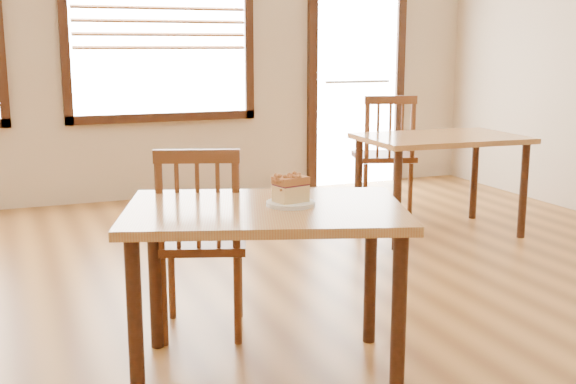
# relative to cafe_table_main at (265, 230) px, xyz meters

# --- Properties ---
(ground) EXTENTS (8.00, 8.00, 0.00)m
(ground) POSITION_rel_cafe_table_main_xyz_m (0.10, -0.12, -0.65)
(ground) COLOR #9E692D
(window_right) EXTENTS (1.76, 0.10, 1.96)m
(window_right) POSITION_rel_cafe_table_main_xyz_m (0.40, 3.86, 1.16)
(window_right) COLOR white
(window_right) RESTS_ON room_shell
(entry_door) EXTENTS (1.08, 0.06, 2.29)m
(entry_door) POSITION_rel_cafe_table_main_xyz_m (2.40, 3.86, 0.55)
(entry_door) COLOR white
(entry_door) RESTS_ON ground
(cafe_table_main) EXTENTS (1.34, 1.10, 0.75)m
(cafe_table_main) POSITION_rel_cafe_table_main_xyz_m (0.00, 0.00, 0.00)
(cafe_table_main) COLOR #AA7D42
(cafe_table_main) RESTS_ON ground
(cafe_chair_main) EXTENTS (0.55, 0.55, 0.96)m
(cafe_chair_main) POSITION_rel_cafe_table_main_xyz_m (-0.14, 0.54, -0.16)
(cafe_chair_main) COLOR brown
(cafe_chair_main) RESTS_ON ground
(cafe_table_second) EXTENTS (1.22, 0.85, 0.75)m
(cafe_table_second) POSITION_rel_cafe_table_main_xyz_m (2.05, 1.79, 0.00)
(cafe_table_second) COLOR #AA7D42
(cafe_table_second) RESTS_ON ground
(cafe_chair_second) EXTENTS (0.58, 0.58, 1.03)m
(cafe_chair_second) POSITION_rel_cafe_table_main_xyz_m (1.95, 2.45, -0.13)
(cafe_chair_second) COLOR brown
(cafe_chair_second) RESTS_ON ground
(plate) EXTENTS (0.21, 0.21, 0.02)m
(plate) POSITION_rel_cafe_table_main_xyz_m (0.11, -0.02, 0.11)
(plate) COLOR white
(plate) RESTS_ON cafe_table_main
(cake_slice) EXTENTS (0.15, 0.13, 0.12)m
(cake_slice) POSITION_rel_cafe_table_main_xyz_m (0.11, -0.02, 0.18)
(cake_slice) COLOR #DABB7B
(cake_slice) RESTS_ON plate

